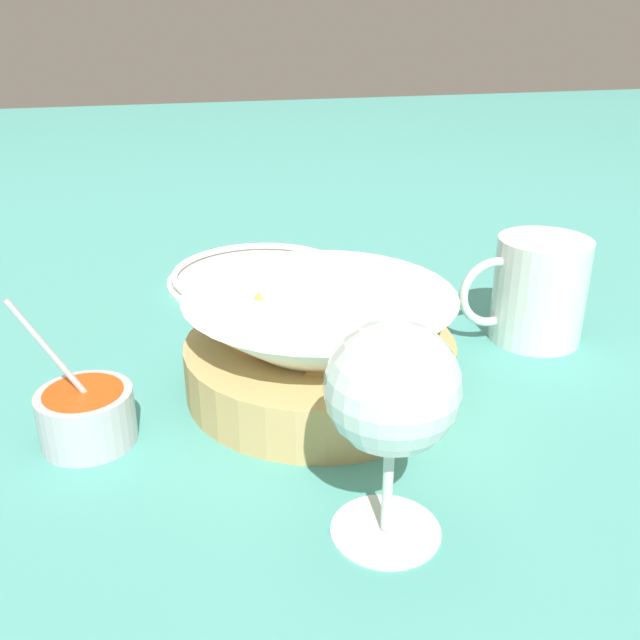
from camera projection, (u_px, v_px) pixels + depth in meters
The scene contains 6 objects.
ground_plane at pixel (302, 384), 0.66m from camera, with size 4.00×4.00×0.00m, color teal.
food_basket at pixel (320, 348), 0.63m from camera, with size 0.24×0.24×0.10m.
sauce_cup at pixel (86, 414), 0.56m from camera, with size 0.08×0.08×0.13m.
wine_glass at pixel (392, 395), 0.43m from camera, with size 0.08×0.08×0.15m.
beer_mug at pixel (537, 294), 0.72m from camera, with size 0.13×0.09×0.11m.
side_plate at pixel (260, 275), 0.89m from camera, with size 0.23×0.23×0.01m.
Camera 1 is at (0.12, 0.56, 0.32)m, focal length 40.00 mm.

